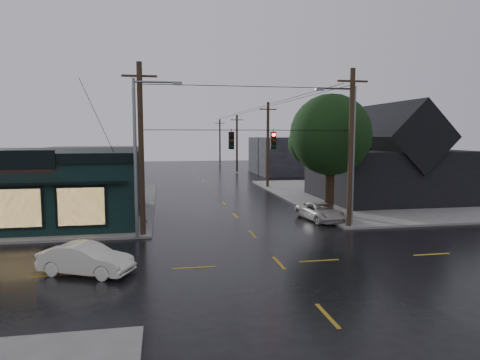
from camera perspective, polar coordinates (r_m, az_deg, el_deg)
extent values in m
plane|color=black|center=(20.60, 5.19, -10.96)|extent=(160.00, 160.00, 0.00)
cube|color=slate|center=(46.86, 22.43, -1.69)|extent=(28.00, 28.00, 0.15)
cube|color=black|center=(33.59, -27.06, -1.05)|extent=(16.00, 12.00, 4.20)
cube|color=black|center=(33.41, -27.26, 3.04)|extent=(16.30, 12.30, 0.60)
cube|color=black|center=(41.48, 18.99, 0.72)|extent=(12.00, 11.00, 4.50)
cylinder|color=black|center=(32.66, 11.85, -0.42)|extent=(0.70, 0.70, 4.52)
sphere|color=black|center=(32.46, 11.99, 5.93)|extent=(6.03, 6.03, 6.03)
cylinder|color=black|center=(26.01, 1.44, 6.68)|extent=(13.00, 0.04, 0.04)
cube|color=#3E342D|center=(59.71, -18.77, 2.07)|extent=(12.00, 10.00, 4.40)
cube|color=black|center=(67.50, 8.02, 3.27)|extent=(14.00, 12.00, 5.60)
imported|color=silver|center=(19.91, -19.86, -9.89)|extent=(4.30, 2.98, 1.34)
imported|color=beige|center=(30.73, 10.70, -4.17)|extent=(2.69, 4.71, 1.24)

